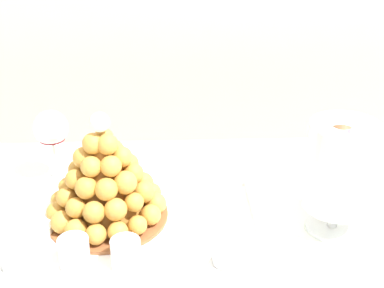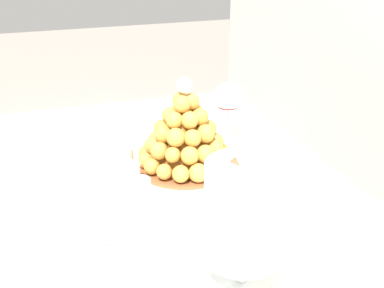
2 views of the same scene
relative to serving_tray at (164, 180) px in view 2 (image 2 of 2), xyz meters
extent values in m
cylinder|color=brown|center=(-0.54, -0.37, -0.38)|extent=(0.04, 0.04, 0.71)
cylinder|color=brown|center=(-0.54, 0.35, -0.38)|extent=(0.04, 0.04, 0.71)
cube|color=brown|center=(0.19, -0.01, -0.02)|extent=(1.59, 0.84, 0.02)
cube|color=white|center=(0.19, -0.01, -0.01)|extent=(1.65, 0.90, 0.00)
cube|color=white|center=(0.19, 0.44, -0.18)|extent=(1.65, 0.01, 0.35)
cube|color=white|center=(-0.63, -0.01, -0.18)|extent=(0.01, 0.90, 0.35)
cube|color=white|center=(0.00, 0.00, 0.00)|extent=(0.52, 0.38, 0.01)
cube|color=white|center=(0.00, -0.19, 0.01)|extent=(0.52, 0.01, 0.02)
cube|color=white|center=(0.00, 0.19, 0.01)|extent=(0.52, 0.01, 0.02)
cube|color=white|center=(-0.26, 0.00, 0.01)|extent=(0.01, 0.38, 0.02)
cube|color=white|center=(0.26, 0.00, 0.01)|extent=(0.01, 0.38, 0.02)
cylinder|color=white|center=(0.00, 0.00, 0.00)|extent=(0.35, 0.35, 0.00)
cylinder|color=brown|center=(-0.05, 0.07, 0.01)|extent=(0.25, 0.25, 0.01)
cone|color=#B27630|center=(-0.05, 0.07, 0.10)|extent=(0.17, 0.17, 0.19)
sphere|color=gold|center=(0.05, 0.07, 0.03)|extent=(0.05, 0.05, 0.05)
sphere|color=gold|center=(0.04, 0.11, 0.03)|extent=(0.04, 0.04, 0.04)
sphere|color=gold|center=(0.02, 0.15, 0.03)|extent=(0.04, 0.04, 0.04)
sphere|color=gold|center=(-0.02, 0.17, 0.03)|extent=(0.05, 0.05, 0.05)
sphere|color=gold|center=(-0.06, 0.17, 0.03)|extent=(0.05, 0.05, 0.05)
sphere|color=gold|center=(-0.10, 0.16, 0.03)|extent=(0.04, 0.04, 0.04)
sphere|color=gold|center=(-0.13, 0.13, 0.03)|extent=(0.05, 0.05, 0.05)
sphere|color=gold|center=(-0.15, 0.09, 0.03)|extent=(0.04, 0.04, 0.04)
sphere|color=gold|center=(-0.15, 0.05, 0.03)|extent=(0.05, 0.05, 0.05)
sphere|color=gold|center=(-0.13, 0.01, 0.03)|extent=(0.05, 0.05, 0.05)
sphere|color=gold|center=(-0.10, -0.02, 0.03)|extent=(0.04, 0.04, 0.04)
sphere|color=gold|center=(-0.06, -0.03, 0.03)|extent=(0.04, 0.04, 0.04)
sphere|color=gold|center=(-0.02, -0.03, 0.03)|extent=(0.04, 0.04, 0.04)
sphere|color=gold|center=(0.02, -0.01, 0.03)|extent=(0.04, 0.04, 0.04)
sphere|color=gold|center=(0.04, 0.03, 0.03)|extent=(0.04, 0.04, 0.04)
sphere|color=gold|center=(0.03, 0.10, 0.07)|extent=(0.05, 0.05, 0.05)
sphere|color=gold|center=(0.00, 0.13, 0.07)|extent=(0.05, 0.05, 0.05)
sphere|color=gold|center=(-0.03, 0.15, 0.07)|extent=(0.04, 0.04, 0.04)
sphere|color=gold|center=(-0.08, 0.15, 0.07)|extent=(0.04, 0.04, 0.04)
sphere|color=gold|center=(-0.11, 0.12, 0.07)|extent=(0.04, 0.04, 0.04)
sphere|color=gold|center=(-0.13, 0.08, 0.07)|extent=(0.04, 0.04, 0.04)
sphere|color=gold|center=(-0.12, 0.04, 0.07)|extent=(0.04, 0.04, 0.04)
sphere|color=gold|center=(-0.10, 0.01, 0.07)|extent=(0.04, 0.04, 0.04)
sphere|color=gold|center=(-0.06, -0.01, 0.07)|extent=(0.04, 0.04, 0.04)
sphere|color=gold|center=(-0.02, -0.01, 0.07)|extent=(0.05, 0.05, 0.05)
sphere|color=gold|center=(0.01, 0.02, 0.07)|extent=(0.04, 0.04, 0.04)
sphere|color=gold|center=(0.03, 0.06, 0.07)|extent=(0.05, 0.05, 0.05)
sphere|color=gold|center=(0.00, 0.11, 0.11)|extent=(0.05, 0.05, 0.05)
sphere|color=gold|center=(-0.04, 0.13, 0.11)|extent=(0.04, 0.04, 0.04)
sphere|color=gold|center=(-0.08, 0.12, 0.11)|extent=(0.04, 0.04, 0.04)
sphere|color=gold|center=(-0.10, 0.09, 0.11)|extent=(0.04, 0.04, 0.04)
sphere|color=gold|center=(-0.10, 0.05, 0.11)|extent=(0.04, 0.04, 0.04)
sphere|color=gold|center=(-0.08, 0.02, 0.11)|extent=(0.04, 0.04, 0.04)
sphere|color=gold|center=(-0.04, 0.01, 0.11)|extent=(0.05, 0.05, 0.05)
sphere|color=gold|center=(0.00, 0.03, 0.11)|extent=(0.05, 0.05, 0.05)
sphere|color=gold|center=(0.01, 0.07, 0.11)|extent=(0.04, 0.04, 0.04)
sphere|color=gold|center=(-0.03, 0.10, 0.14)|extent=(0.04, 0.04, 0.04)
sphere|color=gold|center=(-0.07, 0.10, 0.14)|extent=(0.04, 0.04, 0.04)
sphere|color=gold|center=(-0.09, 0.07, 0.15)|extent=(0.04, 0.04, 0.04)
sphere|color=gold|center=(-0.07, 0.04, 0.14)|extent=(0.04, 0.04, 0.04)
sphere|color=gold|center=(-0.03, 0.04, 0.14)|extent=(0.04, 0.04, 0.04)
sphere|color=gold|center=(-0.01, 0.07, 0.15)|extent=(0.04, 0.04, 0.04)
sphere|color=gold|center=(-0.05, 0.09, 0.18)|extent=(0.04, 0.04, 0.04)
sphere|color=gold|center=(-0.06, 0.06, 0.18)|extent=(0.04, 0.04, 0.04)
sphere|color=gold|center=(-0.04, 0.06, 0.18)|extent=(0.04, 0.04, 0.04)
sphere|color=white|center=(-0.05, 0.07, 0.22)|extent=(0.04, 0.04, 0.04)
cylinder|color=silver|center=(-0.20, -0.08, 0.03)|extent=(0.05, 0.05, 0.05)
cylinder|color=brown|center=(-0.20, -0.08, 0.01)|extent=(0.05, 0.05, 0.02)
cylinder|color=#8C603D|center=(-0.20, -0.08, 0.03)|extent=(0.05, 0.05, 0.01)
sphere|color=brown|center=(-0.19, -0.08, 0.04)|extent=(0.01, 0.01, 0.01)
cylinder|color=silver|center=(-0.09, -0.08, 0.03)|extent=(0.06, 0.06, 0.06)
cylinder|color=gold|center=(-0.09, -0.08, 0.02)|extent=(0.05, 0.05, 0.02)
cylinder|color=#EAC166|center=(-0.09, -0.08, 0.04)|extent=(0.05, 0.05, 0.02)
sphere|color=brown|center=(-0.10, -0.07, 0.05)|extent=(0.02, 0.02, 0.02)
cylinder|color=silver|center=(0.00, -0.09, 0.03)|extent=(0.06, 0.06, 0.06)
cylinder|color=gold|center=(0.00, -0.09, 0.02)|extent=(0.05, 0.05, 0.02)
cylinder|color=#EAC166|center=(0.00, -0.09, 0.04)|extent=(0.05, 0.05, 0.02)
sphere|color=brown|center=(0.01, -0.09, 0.05)|extent=(0.02, 0.02, 0.02)
cylinder|color=silver|center=(0.09, -0.09, 0.03)|extent=(0.06, 0.06, 0.06)
cylinder|color=brown|center=(0.09, -0.09, 0.02)|extent=(0.05, 0.05, 0.02)
cylinder|color=#8C603D|center=(0.09, -0.09, 0.04)|extent=(0.05, 0.05, 0.02)
sphere|color=brown|center=(0.08, -0.09, 0.05)|extent=(0.02, 0.02, 0.02)
cylinder|color=silver|center=(0.19, -0.08, 0.03)|extent=(0.06, 0.06, 0.06)
cylinder|color=gold|center=(0.19, -0.08, 0.02)|extent=(0.05, 0.05, 0.02)
cylinder|color=#EAC166|center=(0.19, -0.08, 0.04)|extent=(0.05, 0.05, 0.02)
sphere|color=brown|center=(0.20, -0.09, 0.05)|extent=(0.02, 0.02, 0.02)
cylinder|color=white|center=(-0.19, 0.02, 0.01)|extent=(0.08, 0.08, 0.02)
cylinder|color=#F2CC59|center=(-0.19, 0.02, 0.02)|extent=(0.07, 0.07, 0.00)
cylinder|color=white|center=(0.42, 0.02, 0.00)|extent=(0.11, 0.11, 0.01)
cylinder|color=white|center=(0.42, 0.02, 0.03)|extent=(0.02, 0.02, 0.05)
cylinder|color=white|center=(0.42, 0.02, 0.14)|extent=(0.14, 0.14, 0.18)
cylinder|color=#D199D8|center=(0.43, 0.02, 0.07)|extent=(0.06, 0.05, 0.06)
cylinder|color=yellow|center=(0.42, 0.05, 0.07)|extent=(0.07, 0.05, 0.07)
cylinder|color=pink|center=(0.40, 0.02, 0.07)|extent=(0.06, 0.05, 0.05)
cylinder|color=yellow|center=(0.42, -0.01, 0.07)|extent=(0.05, 0.05, 0.04)
cylinder|color=brown|center=(0.44, 0.03, 0.09)|extent=(0.07, 0.05, 0.07)
cylinder|color=#72B2E0|center=(0.40, 0.03, 0.09)|extent=(0.06, 0.05, 0.05)
cylinder|color=#F9A54C|center=(0.42, 0.00, 0.09)|extent=(0.06, 0.05, 0.06)
cylinder|color=yellow|center=(0.43, 0.05, 0.12)|extent=(0.06, 0.05, 0.06)
cylinder|color=#E54C47|center=(0.39, 0.04, 0.12)|extent=(0.07, 0.05, 0.07)
cylinder|color=#F9A54C|center=(0.41, 0.00, 0.12)|extent=(0.05, 0.05, 0.05)
cylinder|color=#D199D8|center=(0.45, 0.01, 0.12)|extent=(0.06, 0.05, 0.05)
cylinder|color=pink|center=(0.42, 0.06, 0.14)|extent=(0.05, 0.05, 0.05)
cylinder|color=yellow|center=(0.39, 0.02, 0.14)|extent=(0.05, 0.05, 0.05)
cylinder|color=pink|center=(0.42, 0.00, 0.14)|extent=(0.06, 0.06, 0.05)
cylinder|color=yellow|center=(0.43, 0.02, 0.14)|extent=(0.06, 0.05, 0.05)
cylinder|color=#F9A54C|center=(0.41, 0.04, 0.17)|extent=(0.06, 0.05, 0.05)
cylinder|color=#D199D8|center=(0.41, 0.01, 0.17)|extent=(0.07, 0.05, 0.07)
cylinder|color=#72B2E0|center=(0.45, 0.03, 0.17)|extent=(0.06, 0.05, 0.06)
cylinder|color=#9ED860|center=(0.39, 0.03, 0.19)|extent=(0.06, 0.05, 0.06)
cylinder|color=yellow|center=(0.43, 0.00, 0.19)|extent=(0.07, 0.05, 0.06)
cylinder|color=#72B2E0|center=(0.44, 0.04, 0.19)|extent=(0.06, 0.05, 0.05)
cylinder|color=brown|center=(0.41, 0.02, 0.21)|extent=(0.06, 0.04, 0.06)
cylinder|color=#D199D8|center=(0.42, -0.01, 0.21)|extent=(0.06, 0.05, 0.06)
cylinder|color=yellow|center=(0.44, 0.04, 0.21)|extent=(0.05, 0.05, 0.04)
cylinder|color=#D199D8|center=(0.41, 0.04, 0.21)|extent=(0.06, 0.05, 0.06)
cylinder|color=silver|center=(-0.19, 0.24, 0.00)|extent=(0.06, 0.06, 0.00)
cylinder|color=silver|center=(-0.19, 0.24, 0.05)|extent=(0.01, 0.01, 0.10)
sphere|color=silver|center=(-0.19, 0.24, 0.13)|extent=(0.08, 0.08, 0.08)
cylinder|color=maroon|center=(-0.19, 0.24, 0.11)|extent=(0.06, 0.06, 0.03)
camera|label=1|loc=(0.09, -0.84, 0.64)|focal=48.67mm
camera|label=2|loc=(1.11, -0.31, 0.60)|focal=48.88mm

